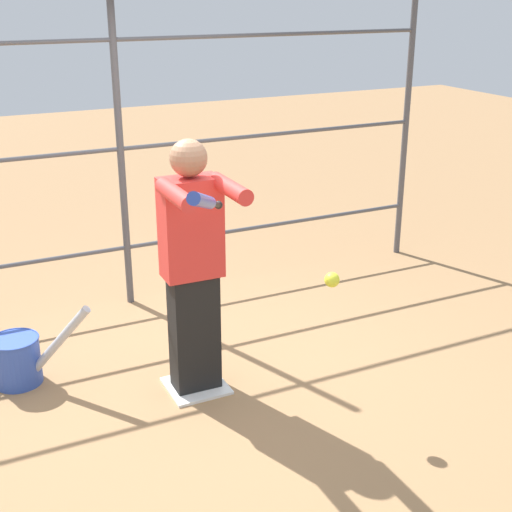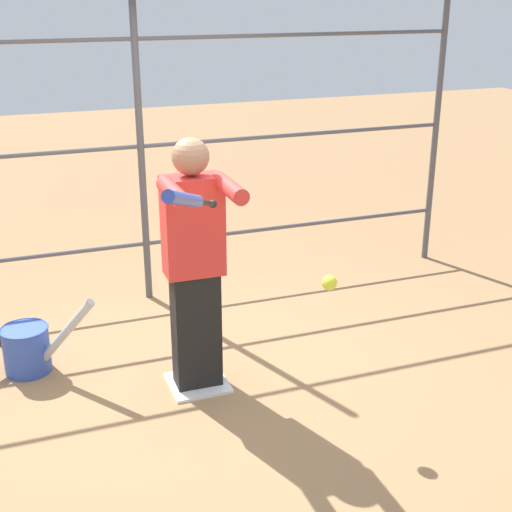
{
  "view_description": "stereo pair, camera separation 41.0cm",
  "coord_description": "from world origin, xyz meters",
  "px_view_note": "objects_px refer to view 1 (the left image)",
  "views": [
    {
      "loc": [
        1.5,
        4.07,
        2.63
      ],
      "look_at": [
        -0.34,
        0.25,
        1.01
      ],
      "focal_mm": 50.0,
      "sensor_mm": 36.0,
      "label": 1
    },
    {
      "loc": [
        1.12,
        4.23,
        2.63
      ],
      "look_at": [
        -0.34,
        0.25,
        1.01
      ],
      "focal_mm": 50.0,
      "sensor_mm": 36.0,
      "label": 2
    }
  ],
  "objects_px": {
    "softball_in_flight": "(332,280)",
    "batter": "(193,262)",
    "bat_bucket": "(16,357)",
    "baseball_bat_swinging": "(205,201)"
  },
  "relations": [
    {
      "from": "baseball_bat_swinging",
      "to": "bat_bucket",
      "type": "distance_m",
      "value": 2.27
    },
    {
      "from": "bat_bucket",
      "to": "baseball_bat_swinging",
      "type": "bearing_deg",
      "value": 118.58
    },
    {
      "from": "batter",
      "to": "baseball_bat_swinging",
      "type": "bearing_deg",
      "value": 73.74
    },
    {
      "from": "baseball_bat_swinging",
      "to": "softball_in_flight",
      "type": "relative_size",
      "value": 8.39
    },
    {
      "from": "baseball_bat_swinging",
      "to": "softball_in_flight",
      "type": "height_order",
      "value": "baseball_bat_swinging"
    },
    {
      "from": "batter",
      "to": "softball_in_flight",
      "type": "distance_m",
      "value": 0.91
    },
    {
      "from": "batter",
      "to": "baseball_bat_swinging",
      "type": "height_order",
      "value": "baseball_bat_swinging"
    },
    {
      "from": "baseball_bat_swinging",
      "to": "bat_bucket",
      "type": "xyz_separation_m",
      "value": [
        0.84,
        -1.54,
        -1.43
      ]
    },
    {
      "from": "softball_in_flight",
      "to": "batter",
      "type": "bearing_deg",
      "value": -40.98
    },
    {
      "from": "baseball_bat_swinging",
      "to": "bat_bucket",
      "type": "height_order",
      "value": "baseball_bat_swinging"
    }
  ]
}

